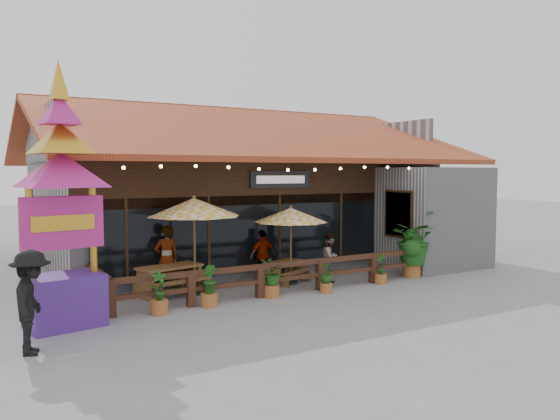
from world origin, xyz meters
TOP-DOWN VIEW (x-y plane):
  - ground at (0.00, 0.00)m, footprint 100.00×100.00m
  - restaurant_building at (0.26, 6.61)m, footprint 15.50×14.73m
  - patio_railing at (-2.25, -0.27)m, footprint 10.00×2.60m
  - umbrella_left at (-3.86, 0.84)m, footprint 2.99×2.99m
  - umbrella_right at (-0.76, 0.71)m, footprint 2.55×2.55m
  - picnic_table_left at (-4.54, 1.00)m, footprint 2.07×1.89m
  - picnic_table_right at (-0.86, 0.94)m, footprint 1.74×1.64m
  - thai_sign_tower at (-7.58, -0.77)m, footprint 2.67×2.67m
  - tropical_plant at (3.22, -0.40)m, footprint 2.01×2.06m
  - diner_a at (-4.47, 1.48)m, footprint 0.71×0.48m
  - diner_b at (0.25, 0.01)m, footprint 0.96×0.90m
  - diner_c at (-1.33, 1.48)m, footprint 1.01×0.54m
  - pedestrian at (-8.42, -2.39)m, footprint 1.01×1.42m
  - planter_a at (-5.43, -0.80)m, footprint 0.44×0.44m
  - planter_b at (-4.09, -0.72)m, footprint 0.44×0.44m
  - planter_c at (-2.20, -0.62)m, footprint 0.76×0.70m
  - planter_d at (-0.57, -0.92)m, footprint 0.45×0.45m
  - planter_e at (1.60, -0.75)m, footprint 0.37×0.37m

SIDE VIEW (x-z plane):
  - ground at x=0.00m, z-range 0.00..0.00m
  - planter_e at x=1.60m, z-range -0.07..0.84m
  - planter_d at x=-0.57m, z-range -0.02..0.85m
  - planter_a at x=-5.43m, z-range -0.09..0.98m
  - picnic_table_right at x=-0.86m, z-range 0.12..0.78m
  - planter_b at x=-4.09m, z-range -0.05..1.02m
  - picnic_table_left at x=-4.54m, z-range 0.15..0.99m
  - planter_c at x=-2.20m, z-range 0.06..1.10m
  - patio_railing at x=-2.25m, z-range 0.15..1.07m
  - diner_b at x=0.25m, z-range 0.00..1.57m
  - diner_c at x=-1.33m, z-range 0.00..1.63m
  - diner_a at x=-4.47m, z-range 0.00..1.93m
  - pedestrian at x=-8.42m, z-range 0.00..1.99m
  - tropical_plant at x=3.22m, z-range 0.16..2.31m
  - umbrella_right at x=-0.76m, z-range 0.90..3.32m
  - restaurant_building at x=0.26m, z-range -0.84..5.25m
  - umbrella_left at x=-3.86m, z-range 1.04..3.85m
  - thai_sign_tower at x=-7.58m, z-range 0.18..6.50m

